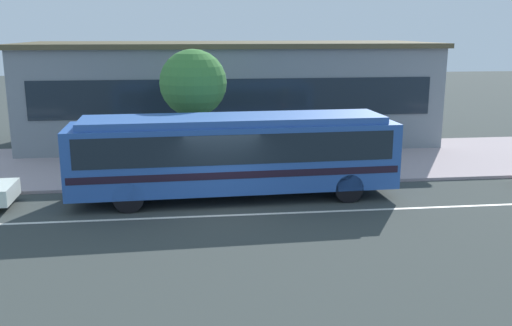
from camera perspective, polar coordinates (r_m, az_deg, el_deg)
ground_plane at (r=19.21m, az=-3.35°, el=-4.52°), size 120.00×120.00×0.00m
sidewalk_slab at (r=25.47m, az=-4.32°, el=0.04°), size 60.00×8.00×0.12m
lane_stripe_center at (r=18.45m, az=-3.19°, el=-5.26°), size 56.00×0.16×0.01m
transit_bus at (r=19.94m, az=-2.16°, el=1.21°), size 11.37×2.93×2.93m
pedestrian_waiting_near_sign at (r=23.96m, az=5.30°, el=1.72°), size 0.48×0.48×1.67m
pedestrian_walking_along_curb at (r=22.92m, az=6.64°, el=1.24°), size 0.43×0.43×1.72m
bus_stop_sign at (r=22.30m, az=7.31°, el=2.69°), size 0.13×0.44×2.65m
street_tree_near_stop at (r=22.97m, az=-6.29°, el=7.83°), size 2.67×2.67×4.99m
station_building at (r=30.39m, az=-2.64°, el=7.08°), size 20.82×7.78×5.20m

